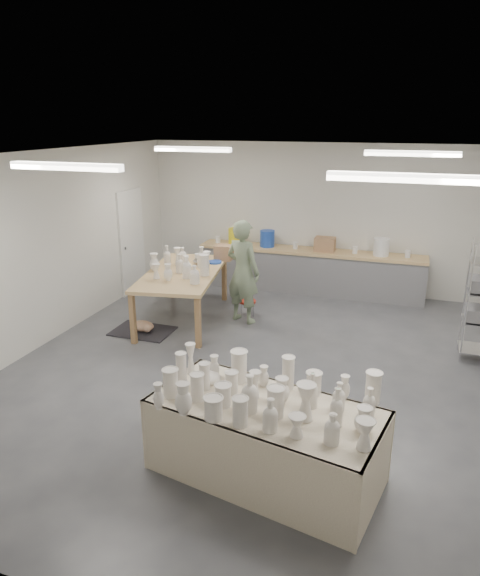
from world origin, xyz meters
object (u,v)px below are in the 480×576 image
(work_table, at_px, (187,270))
(potter, at_px, (243,272))
(drying_table, at_px, (265,436))
(red_stool, at_px, (247,302))

(work_table, relative_size, potter, 1.41)
(drying_table, height_order, red_stool, drying_table)
(drying_table, xyz_separation_m, red_stool, (-1.51, 4.16, -0.19))
(potter, bearing_deg, red_stool, -70.52)
(work_table, distance_m, red_stool, 1.26)
(drying_table, relative_size, red_stool, 6.34)
(work_table, bearing_deg, potter, 1.56)
(red_stool, bearing_deg, work_table, -154.51)
(drying_table, height_order, work_table, work_table)
(drying_table, relative_size, work_table, 0.94)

